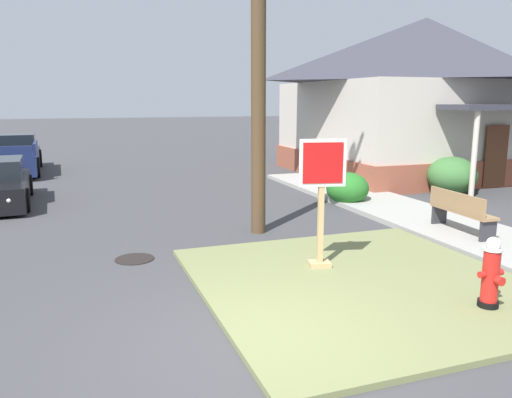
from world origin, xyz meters
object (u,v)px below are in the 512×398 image
(manhole_cover, at_px, (135,259))
(fire_hydrant, at_px, (491,274))
(pickup_truck_navy, at_px, (12,157))
(street_bench, at_px, (460,210))
(stop_sign, at_px, (321,205))
(utility_pole, at_px, (258,6))

(manhole_cover, bearing_deg, fire_hydrant, -42.93)
(pickup_truck_navy, xyz_separation_m, street_bench, (9.86, -13.66, -0.03))
(stop_sign, height_order, pickup_truck_navy, stop_sign)
(fire_hydrant, height_order, stop_sign, stop_sign)
(pickup_truck_navy, xyz_separation_m, utility_pole, (6.04, -11.85, 4.08))
(stop_sign, xyz_separation_m, pickup_truck_navy, (-6.15, 14.59, -0.53))
(stop_sign, xyz_separation_m, street_bench, (3.71, 0.92, -0.56))
(manhole_cover, relative_size, pickup_truck_navy, 0.13)
(pickup_truck_navy, bearing_deg, stop_sign, -67.13)
(manhole_cover, distance_m, street_bench, 6.66)
(utility_pole, bearing_deg, fire_hydrant, -73.27)
(pickup_truck_navy, bearing_deg, street_bench, -54.18)
(stop_sign, relative_size, pickup_truck_navy, 0.39)
(pickup_truck_navy, bearing_deg, manhole_cover, -75.75)
(fire_hydrant, xyz_separation_m, utility_pole, (-1.51, 5.02, 4.15))
(manhole_cover, distance_m, utility_pole, 5.54)
(fire_hydrant, distance_m, pickup_truck_navy, 18.48)
(stop_sign, relative_size, street_bench, 1.27)
(pickup_truck_navy, distance_m, utility_pole, 13.91)
(pickup_truck_navy, height_order, street_bench, pickup_truck_navy)
(street_bench, bearing_deg, stop_sign, -166.00)
(fire_hydrant, xyz_separation_m, stop_sign, (-1.39, 2.28, 0.60))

